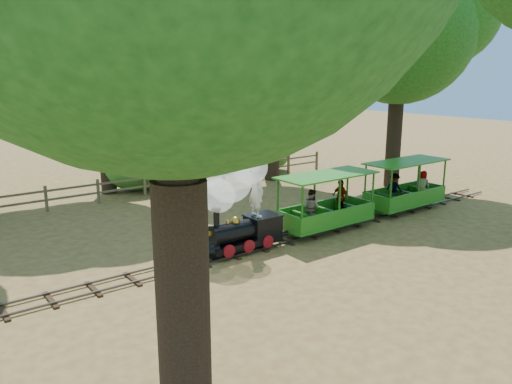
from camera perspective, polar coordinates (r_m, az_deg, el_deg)
ground at (r=15.71m, az=3.15°, el=-5.65°), size 90.00×90.00×0.00m
track at (r=15.69m, az=3.15°, el=-5.42°), size 22.00×1.00×0.10m
locomotive at (r=14.28m, az=-2.22°, el=-0.36°), size 2.69×1.27×3.09m
carriage_front at (r=16.66m, az=7.99°, el=-1.82°), size 3.51×1.43×1.82m
carriage_rear at (r=19.79m, az=16.68°, el=0.12°), size 3.51×1.43×1.82m
oak_ne at (r=24.27m, az=1.78°, el=18.72°), size 6.89×6.07×9.85m
oak_e at (r=23.58m, az=16.07°, el=18.21°), size 8.03×7.07×10.17m
fence at (r=22.07m, az=-10.25°, el=1.35°), size 18.10×0.10×1.00m
shrub_mid_w at (r=22.85m, az=-13.29°, el=2.91°), size 3.13×2.41×2.17m
shrub_mid_e at (r=23.73m, az=-8.95°, el=2.69°), size 2.19×1.68×1.51m
shrub_east at (r=26.60m, az=1.36°, el=4.27°), size 2.52×1.94×1.75m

